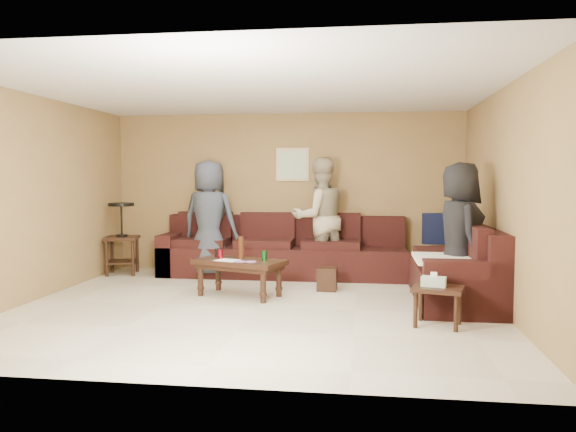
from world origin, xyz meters
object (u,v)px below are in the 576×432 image
at_px(person_left, 210,219).
at_px(person_middle, 320,218).
at_px(sectional_sofa, 334,261).
at_px(end_table_left, 122,237).
at_px(waste_bin, 327,279).
at_px(person_right, 460,234).
at_px(coffee_table, 239,265).
at_px(side_table_right, 437,291).

height_order(person_left, person_middle, person_middle).
bearing_deg(sectional_sofa, end_table_left, 173.87).
xyz_separation_m(waste_bin, person_right, (1.59, -0.64, 0.69)).
bearing_deg(coffee_table, side_table_right, -26.27).
distance_m(waste_bin, person_left, 2.10).
bearing_deg(end_table_left, person_right, -16.90).
distance_m(waste_bin, person_right, 1.84).
relative_size(side_table_right, person_right, 0.34).
bearing_deg(sectional_sofa, coffee_table, -139.40).
height_order(end_table_left, person_left, person_left).
xyz_separation_m(coffee_table, waste_bin, (1.07, 0.51, -0.24)).
relative_size(coffee_table, end_table_left, 1.11).
bearing_deg(coffee_table, person_left, 120.06).
height_order(sectional_sofa, side_table_right, sectional_sofa).
relative_size(coffee_table, person_middle, 0.69).
xyz_separation_m(coffee_table, side_table_right, (2.29, -1.13, -0.04)).
bearing_deg(person_left, side_table_right, 151.78).
height_order(side_table_right, person_middle, person_middle).
bearing_deg(person_right, coffee_table, 76.78).
bearing_deg(waste_bin, coffee_table, -154.60).
bearing_deg(person_left, coffee_table, 130.35).
relative_size(end_table_left, person_right, 0.66).
height_order(waste_bin, person_right, person_right).
xyz_separation_m(sectional_sofa, side_table_right, (1.15, -2.11, 0.03)).
bearing_deg(coffee_table, sectional_sofa, 40.60).
bearing_deg(person_right, sectional_sofa, 43.49).
bearing_deg(person_left, person_middle, -163.10).
xyz_separation_m(end_table_left, person_right, (4.81, -1.46, 0.26)).
xyz_separation_m(sectional_sofa, person_right, (1.52, -1.11, 0.51)).
relative_size(side_table_right, person_middle, 0.32).
xyz_separation_m(coffee_table, person_right, (2.66, -0.13, 0.44)).
distance_m(end_table_left, waste_bin, 3.35).
bearing_deg(end_table_left, coffee_table, -31.75).
bearing_deg(side_table_right, person_right, 69.50).
distance_m(sectional_sofa, person_middle, 0.79).
bearing_deg(waste_bin, person_left, 156.95).
height_order(end_table_left, person_right, person_right).
bearing_deg(person_middle, coffee_table, 31.56).
distance_m(side_table_right, person_right, 1.17).
xyz_separation_m(sectional_sofa, end_table_left, (-3.29, 0.35, 0.25)).
distance_m(person_left, person_middle, 1.65).
distance_m(sectional_sofa, waste_bin, 0.50).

